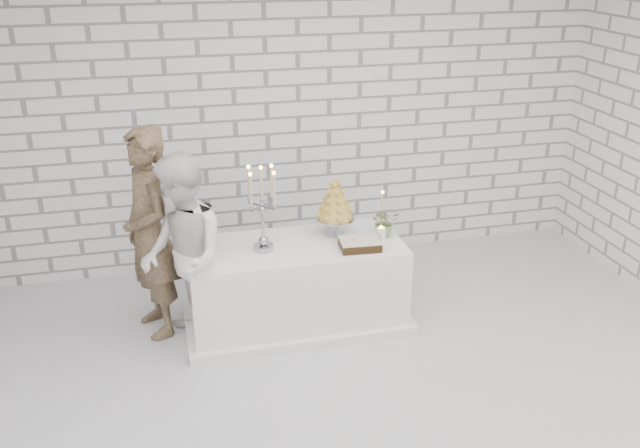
{
  "coord_description": "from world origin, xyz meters",
  "views": [
    {
      "loc": [
        -1.38,
        -3.95,
        3.16
      ],
      "look_at": [
        -0.18,
        0.88,
        1.05
      ],
      "focal_mm": 38.69,
      "sensor_mm": 36.0,
      "label": 1
    }
  ],
  "objects_px": {
    "groom": "(150,234)",
    "bride": "(183,258)",
    "croquembouche": "(335,207)",
    "cake_table": "(296,285)",
    "candelabra": "(262,209)"
  },
  "relations": [
    {
      "from": "candelabra",
      "to": "cake_table",
      "type": "bearing_deg",
      "value": 6.85
    },
    {
      "from": "cake_table",
      "to": "candelabra",
      "type": "bearing_deg",
      "value": -173.15
    },
    {
      "from": "cake_table",
      "to": "groom",
      "type": "height_order",
      "value": "groom"
    },
    {
      "from": "croquembouche",
      "to": "bride",
      "type": "bearing_deg",
      "value": -166.43
    },
    {
      "from": "cake_table",
      "to": "candelabra",
      "type": "relative_size",
      "value": 2.47
    },
    {
      "from": "croquembouche",
      "to": "groom",
      "type": "bearing_deg",
      "value": 177.53
    },
    {
      "from": "bride",
      "to": "cake_table",
      "type": "bearing_deg",
      "value": 94.83
    },
    {
      "from": "cake_table",
      "to": "groom",
      "type": "bearing_deg",
      "value": 170.77
    },
    {
      "from": "groom",
      "to": "bride",
      "type": "distance_m",
      "value": 0.46
    },
    {
      "from": "croquembouche",
      "to": "candelabra",
      "type": "bearing_deg",
      "value": -166.38
    },
    {
      "from": "groom",
      "to": "candelabra",
      "type": "relative_size",
      "value": 2.46
    },
    {
      "from": "bride",
      "to": "croquembouche",
      "type": "bearing_deg",
      "value": 96.82
    },
    {
      "from": "cake_table",
      "to": "bride",
      "type": "height_order",
      "value": "bride"
    },
    {
      "from": "groom",
      "to": "croquembouche",
      "type": "bearing_deg",
      "value": 68.93
    },
    {
      "from": "cake_table",
      "to": "candelabra",
      "type": "height_order",
      "value": "candelabra"
    }
  ]
}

